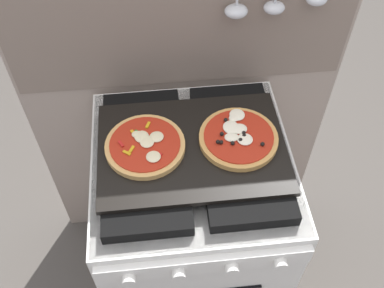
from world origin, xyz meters
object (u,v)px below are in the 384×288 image
(stove, at_px, (192,226))
(pizza_left, at_px, (145,145))
(baking_tray, at_px, (192,148))
(pizza_right, at_px, (238,137))

(stove, distance_m, pizza_left, 0.50)
(baking_tray, bearing_deg, stove, -90.00)
(baking_tray, bearing_deg, pizza_right, 3.95)
(baking_tray, distance_m, pizza_left, 0.13)
(stove, relative_size, baking_tray, 1.67)
(stove, xyz_separation_m, pizza_right, (0.14, 0.01, 0.48))
(baking_tray, relative_size, pizza_right, 2.36)
(stove, height_order, pizza_right, pizza_right)
(stove, bearing_deg, baking_tray, 90.00)
(pizza_left, xyz_separation_m, pizza_right, (0.27, 0.00, 0.00))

